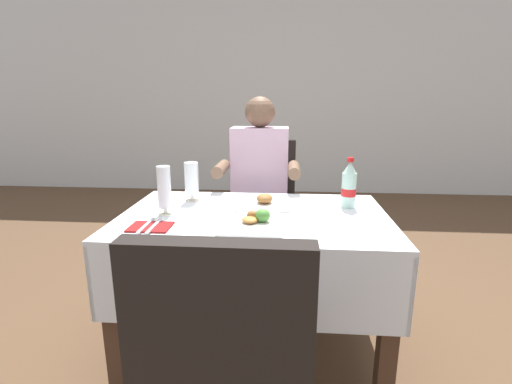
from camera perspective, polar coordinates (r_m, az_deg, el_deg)
ground_plane at (r=1.99m, az=3.91°, el=-24.90°), size 11.00×11.00×0.00m
back_wall at (r=5.04m, az=4.74°, el=16.65°), size 11.00×0.12×2.93m
main_dining_table at (r=1.78m, az=-0.26°, el=-8.60°), size 1.23×0.78×0.73m
chair_far_diner_seat at (r=2.52m, az=1.23°, el=-1.80°), size 0.44×0.50×0.97m
chair_near_camera_side at (r=1.11m, az=-3.96°, el=-24.65°), size 0.44×0.50×0.97m
seated_diner_far at (r=2.38m, az=0.51°, el=1.12°), size 0.50×0.46×1.26m
plate_near_camera at (r=1.57m, az=-0.36°, el=-4.64°), size 0.26×0.26×0.07m
plate_far_diner at (r=1.86m, az=1.29°, el=-1.54°), size 0.25×0.25×0.06m
beer_glass_left at (r=1.94m, az=-9.81°, el=1.60°), size 0.07×0.07×0.20m
beer_glass_middle at (r=1.73m, az=-13.83°, el=0.16°), size 0.07×0.07×0.23m
cola_bottle_primary at (r=1.86m, az=14.06°, el=0.88°), size 0.07×0.07×0.25m
napkin_cutlery_set at (r=1.61m, az=-15.84°, el=-5.12°), size 0.17×0.19×0.01m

